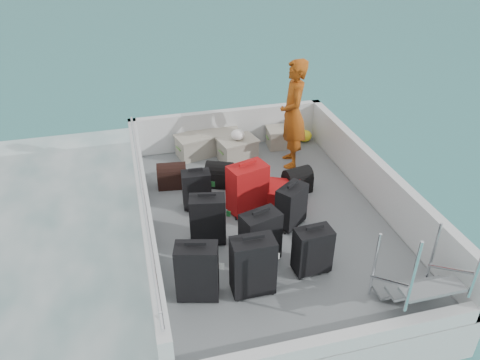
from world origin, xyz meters
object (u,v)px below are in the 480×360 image
Objects in this scene: crate_0 at (195,146)px; crate_2 at (238,150)px; suitcase_7 at (291,206)px; crate_3 at (283,138)px; crate_1 at (220,142)px; suitcase_8 at (274,194)px; suitcase_1 at (208,220)px; suitcase_5 at (247,189)px; suitcase_4 at (260,237)px; suitcase_3 at (253,267)px; passenger at (293,114)px; suitcase_2 at (197,190)px; suitcase_6 at (312,251)px; suitcase_0 at (197,272)px.

crate_0 is 1.00× the size of crate_2.
suitcase_7 is 2.48m from crate_3.
suitcase_8 is at bearing -77.08° from crate_1.
suitcase_1 is 0.93× the size of suitcase_8.
suitcase_7 is 0.64m from suitcase_8.
crate_3 is (1.20, 1.86, -0.21)m from suitcase_5.
crate_1 is at bearing 38.84° from suitcase_8.
suitcase_5 is at bearing 129.28° from suitcase_8.
crate_3 is at bearing 37.20° from suitcase_7.
suitcase_4 is at bearing -172.58° from suitcase_7.
suitcase_7 is (0.88, 1.13, -0.06)m from suitcase_3.
passenger is at bearing 33.93° from suitcase_7.
passenger is at bearing 62.48° from suitcase_3.
suitcase_7 is 1.13× the size of crate_3.
crate_0 is at bearing -102.59° from passenger.
suitcase_7 is 1.92m from passenger.
crate_1 is (0.73, 1.69, -0.11)m from suitcase_2.
suitcase_3 reaches higher than crate_3.
suitcase_3 is 1.23× the size of crate_1.
suitcase_6 reaches higher than crate_1.
suitcase_0 reaches higher than suitcase_1.
suitcase_3 is at bearing -131.60° from suitcase_4.
suitcase_7 reaches higher than crate_0.
suitcase_4 reaches higher than crate_1.
suitcase_0 is 4.09m from crate_3.
suitcase_0 is 2.24m from suitcase_8.
suitcase_2 is 2.49m from crate_3.
suitcase_2 is 1.84m from crate_1.
suitcase_1 is 1.14× the size of crate_2.
passenger is (1.57, -0.70, 0.75)m from crate_0.
crate_2 is (1.27, 3.13, -0.19)m from suitcase_0.
suitcase_1 is 1.15× the size of crate_0.
crate_3 is at bearing -1.24° from crate_0.
suitcase_4 reaches higher than crate_2.
suitcase_7 is 2.59m from crate_0.
suitcase_3 reaches higher than suitcase_0.
crate_1 is at bearing 175.36° from crate_3.
suitcase_4 reaches higher than crate_3.
suitcase_3 is at bearing -164.26° from suitcase_7.
suitcase_8 is (0.83, 1.75, -0.23)m from suitcase_3.
suitcase_5 reaches higher than suitcase_6.
suitcase_8 is 2.01m from crate_0.
passenger is at bearing -23.94° from crate_0.
suitcase_0 is 0.98× the size of suitcase_5.
suitcase_1 is 0.91m from suitcase_5.
passenger is at bearing -97.53° from crate_3.
suitcase_5 is 1.35× the size of crate_3.
suitcase_0 is at bearing -169.56° from suitcase_4.
suitcase_3 is 3.85m from crate_3.
suitcase_7 is 2.51m from crate_1.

